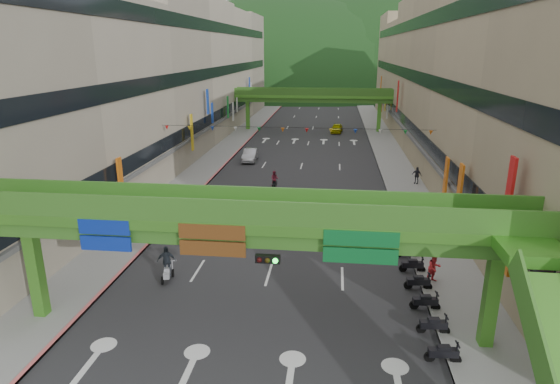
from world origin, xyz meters
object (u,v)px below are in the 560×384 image
object	(u,v)px
scooter_rider_mid	(275,180)
car_silver	(250,155)
overpass_near	(268,239)
scooter_rider_near	(221,214)
pedestrian_red	(434,270)
car_yellow	(337,128)

from	to	relation	value
scooter_rider_mid	car_silver	bearing A→B (deg)	110.87
car_silver	overpass_near	bearing A→B (deg)	-80.82
scooter_rider_near	pedestrian_red	size ratio (longest dim) A/B	1.20
overpass_near	pedestrian_red	bearing A→B (deg)	36.63
scooter_rider_mid	overpass_near	bearing A→B (deg)	-83.36
overpass_near	pedestrian_red	world-z (taller)	overpass_near
scooter_rider_mid	car_silver	world-z (taller)	scooter_rider_mid
scooter_rider_near	pedestrian_red	bearing A→B (deg)	-28.16
scooter_rider_near	scooter_rider_mid	distance (m)	10.56
overpass_near	scooter_rider_near	bearing A→B (deg)	111.82
scooter_rider_mid	car_yellow	world-z (taller)	scooter_rider_mid
overpass_near	car_yellow	xyz separation A→B (m)	(3.19, 58.29, -4.47)
scooter_rider_near	car_silver	bearing A→B (deg)	94.26
car_silver	car_yellow	size ratio (longest dim) A/B	1.05
scooter_rider_near	scooter_rider_mid	xyz separation A→B (m)	(2.92, 10.15, -0.02)
car_silver	scooter_rider_mid	bearing A→B (deg)	-71.43
overpass_near	car_silver	distance (m)	37.57
overpass_near	scooter_rider_mid	size ratio (longest dim) A/B	14.50
overpass_near	scooter_rider_near	size ratio (longest dim) A/B	13.14
overpass_near	car_silver	size ratio (longest dim) A/B	6.17
overpass_near	car_yellow	world-z (taller)	overpass_near
scooter_rider_near	overpass_near	bearing A→B (deg)	-68.18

